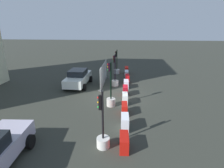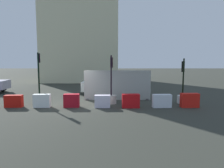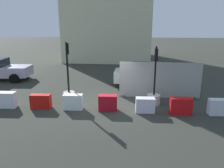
% 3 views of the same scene
% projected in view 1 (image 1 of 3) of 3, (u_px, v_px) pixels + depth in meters
% --- Properties ---
extents(ground_plane, '(120.00, 120.00, 0.00)m').
position_uv_depth(ground_plane, '(115.00, 94.00, 16.23)').
color(ground_plane, '#2F322B').
extents(traffic_light_0, '(0.67, 0.67, 3.05)m').
position_uv_depth(traffic_light_0, '(103.00, 137.00, 9.10)').
color(traffic_light_0, silver).
rests_on(traffic_light_0, ground_plane).
extents(traffic_light_1, '(0.68, 0.68, 3.44)m').
position_uv_depth(traffic_light_1, '(111.00, 99.00, 13.78)').
color(traffic_light_1, '#B7B1A8').
rests_on(traffic_light_1, ground_plane).
extents(traffic_light_2, '(0.71, 0.71, 3.26)m').
position_uv_depth(traffic_light_2, '(115.00, 81.00, 18.40)').
color(traffic_light_2, beige).
rests_on(traffic_light_2, ground_plane).
extents(traffic_light_3, '(0.71, 0.71, 3.05)m').
position_uv_depth(traffic_light_3, '(117.00, 69.00, 23.03)').
color(traffic_light_3, silver).
rests_on(traffic_light_3, ground_plane).
extents(construction_barrier_0, '(1.12, 0.50, 0.76)m').
position_uv_depth(construction_barrier_0, '(124.00, 142.00, 9.02)').
color(construction_barrier_0, '#B5130C').
rests_on(construction_barrier_0, ground_plane).
extents(construction_barrier_1, '(1.07, 0.50, 0.86)m').
position_uv_depth(construction_barrier_1, '(125.00, 122.00, 10.76)').
color(construction_barrier_1, silver).
rests_on(construction_barrier_1, ground_plane).
extents(construction_barrier_2, '(1.09, 0.43, 0.76)m').
position_uv_depth(construction_barrier_2, '(124.00, 109.00, 12.58)').
color(construction_barrier_2, red).
rests_on(construction_barrier_2, ground_plane).
extents(construction_barrier_3, '(1.04, 0.46, 0.82)m').
position_uv_depth(construction_barrier_3, '(125.00, 99.00, 14.25)').
color(construction_barrier_3, white).
rests_on(construction_barrier_3, ground_plane).
extents(construction_barrier_4, '(0.98, 0.47, 0.83)m').
position_uv_depth(construction_barrier_4, '(125.00, 90.00, 16.00)').
color(construction_barrier_4, '#AE111E').
rests_on(construction_barrier_4, ground_plane).
extents(construction_barrier_5, '(0.98, 0.50, 0.77)m').
position_uv_depth(construction_barrier_5, '(126.00, 84.00, 17.84)').
color(construction_barrier_5, silver).
rests_on(construction_barrier_5, ground_plane).
extents(construction_barrier_6, '(1.09, 0.47, 0.85)m').
position_uv_depth(construction_barrier_6, '(127.00, 79.00, 19.48)').
color(construction_barrier_6, red).
rests_on(construction_barrier_6, ground_plane).
extents(construction_barrier_7, '(1.17, 0.46, 0.82)m').
position_uv_depth(construction_barrier_7, '(127.00, 74.00, 21.34)').
color(construction_barrier_7, silver).
rests_on(construction_barrier_7, ground_plane).
extents(construction_barrier_8, '(1.12, 0.48, 0.88)m').
position_uv_depth(construction_barrier_8, '(127.00, 70.00, 22.98)').
color(construction_barrier_8, red).
rests_on(construction_barrier_8, ground_plane).
extents(car_white_van, '(4.48, 2.27, 1.68)m').
position_uv_depth(car_white_van, '(78.00, 78.00, 18.36)').
color(car_white_van, silver).
rests_on(car_white_van, ground_plane).
extents(site_fence_panel, '(4.90, 0.50, 2.19)m').
position_uv_depth(site_fence_panel, '(104.00, 74.00, 18.76)').
color(site_fence_panel, '#9A9F99').
rests_on(site_fence_panel, ground_plane).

